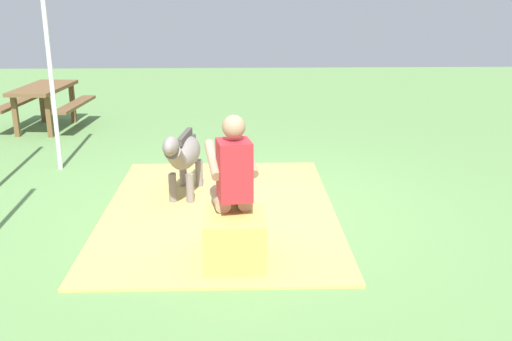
{
  "coord_description": "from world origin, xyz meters",
  "views": [
    {
      "loc": [
        -5.91,
        0.01,
        2.37
      ],
      "look_at": [
        -0.17,
        -0.16,
        0.55
      ],
      "focal_mm": 40.79,
      "sensor_mm": 36.0,
      "label": 1
    }
  ],
  "objects": [
    {
      "name": "person_seated",
      "position": [
        -1.03,
        0.08,
        0.74
      ],
      "size": [
        0.7,
        0.49,
        1.35
      ],
      "color": "tan",
      "rests_on": "ground"
    },
    {
      "name": "picnic_bench",
      "position": [
        4.07,
        3.36,
        0.58
      ],
      "size": [
        1.6,
        1.42,
        0.75
      ],
      "color": "brown",
      "rests_on": "ground"
    },
    {
      "name": "hay_bale",
      "position": [
        -1.19,
        0.06,
        0.23
      ],
      "size": [
        0.6,
        0.54,
        0.47
      ],
      "primitive_type": "cube",
      "color": "tan",
      "rests_on": "ground"
    },
    {
      "name": "tent_pole_right",
      "position": [
        1.72,
        2.45,
        1.29
      ],
      "size": [
        0.06,
        0.06,
        2.58
      ],
      "primitive_type": "cylinder",
      "color": "silver",
      "rests_on": "ground"
    },
    {
      "name": "ground_plane",
      "position": [
        0.0,
        0.0,
        0.0
      ],
      "size": [
        24.0,
        24.0,
        0.0
      ],
      "primitive_type": "plane",
      "color": "#608C4C"
    },
    {
      "name": "pony_standing",
      "position": [
        0.53,
        0.65,
        0.53
      ],
      "size": [
        1.35,
        0.42,
        0.89
      ],
      "color": "slate",
      "rests_on": "ground"
    },
    {
      "name": "hay_patch",
      "position": [
        0.08,
        0.24,
        0.01
      ],
      "size": [
        3.51,
        2.52,
        0.02
      ],
      "primitive_type": "cube",
      "color": "tan",
      "rests_on": "ground"
    }
  ]
}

